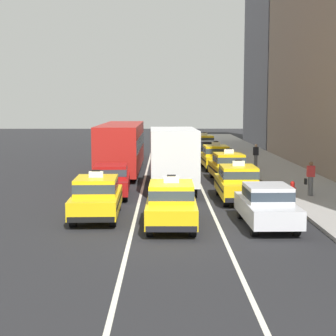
% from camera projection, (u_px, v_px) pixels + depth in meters
% --- Properties ---
extents(ground_plane, '(160.00, 160.00, 0.00)m').
position_uv_depth(ground_plane, '(177.00, 235.00, 18.99)').
color(ground_plane, '#232326').
extents(lane_stripe_left_center, '(0.14, 80.00, 0.01)m').
position_uv_depth(lane_stripe_left_center, '(148.00, 168.00, 38.84)').
color(lane_stripe_left_center, silver).
rests_on(lane_stripe_left_center, ground).
extents(lane_stripe_center_right, '(0.14, 80.00, 0.01)m').
position_uv_depth(lane_stripe_center_right, '(192.00, 167.00, 38.87)').
color(lane_stripe_center_right, silver).
rests_on(lane_stripe_center_right, ground).
extents(sidewalk_curb, '(4.00, 90.00, 0.15)m').
position_uv_depth(sidewalk_curb, '(286.00, 176.00, 33.94)').
color(sidewalk_curb, '#9E9993').
rests_on(sidewalk_curb, ground).
extents(taxi_left_nearest, '(1.92, 4.60, 1.96)m').
position_uv_depth(taxi_left_nearest, '(97.00, 197.00, 21.58)').
color(taxi_left_nearest, black).
rests_on(taxi_left_nearest, ground).
extents(sedan_left_second, '(1.94, 4.37, 1.58)m').
position_uv_depth(sedan_left_second, '(111.00, 179.00, 26.65)').
color(sedan_left_second, black).
rests_on(sedan_left_second, ground).
extents(bus_left_third, '(2.56, 11.21, 3.22)m').
position_uv_depth(bus_left_third, '(122.00, 145.00, 35.84)').
color(bus_left_third, black).
rests_on(bus_left_third, ground).
extents(sedan_left_fourth, '(1.81, 4.32, 1.58)m').
position_uv_depth(sedan_left_fourth, '(130.00, 148.00, 45.14)').
color(sedan_left_fourth, black).
rests_on(sedan_left_fourth, ground).
extents(taxi_center_nearest, '(1.87, 4.58, 1.96)m').
position_uv_depth(taxi_center_nearest, '(171.00, 203.00, 20.13)').
color(taxi_center_nearest, black).
rests_on(taxi_center_nearest, ground).
extents(box_truck_center_second, '(2.45, 7.02, 3.27)m').
position_uv_depth(box_truck_center_second, '(173.00, 157.00, 28.52)').
color(box_truck_center_second, black).
rests_on(box_truck_center_second, ground).
extents(taxi_center_third, '(1.93, 4.60, 1.96)m').
position_uv_depth(taxi_center_third, '(173.00, 160.00, 35.58)').
color(taxi_center_third, black).
rests_on(taxi_center_third, ground).
extents(sedan_right_nearest, '(1.86, 4.34, 1.58)m').
position_uv_depth(sedan_right_nearest, '(267.00, 204.00, 20.11)').
color(sedan_right_nearest, black).
rests_on(sedan_right_nearest, ground).
extents(taxi_right_second, '(1.84, 4.57, 1.96)m').
position_uv_depth(taxi_right_second, '(238.00, 182.00, 25.49)').
color(taxi_right_second, black).
rests_on(taxi_right_second, ground).
extents(taxi_right_third, '(2.01, 4.64, 1.96)m').
position_uv_depth(taxi_right_third, '(228.00, 167.00, 31.85)').
color(taxi_right_third, black).
rests_on(taxi_right_third, ground).
extents(taxi_right_fourth, '(1.96, 4.62, 1.96)m').
position_uv_depth(taxi_right_fourth, '(216.00, 157.00, 37.77)').
color(taxi_right_fourth, black).
rests_on(taxi_right_fourth, ground).
extents(sedan_right_fifth, '(1.82, 4.33, 1.58)m').
position_uv_depth(sedan_right_fifth, '(208.00, 150.00, 43.31)').
color(sedan_right_fifth, black).
rests_on(sedan_right_fifth, ground).
extents(taxi_right_sixth, '(1.82, 4.56, 1.96)m').
position_uv_depth(taxi_right_sixth, '(204.00, 144.00, 49.48)').
color(taxi_right_sixth, black).
rests_on(taxi_right_sixth, ground).
extents(pedestrian_near_crosswalk, '(0.36, 0.24, 1.63)m').
position_uv_depth(pedestrian_near_crosswalk, '(256.00, 156.00, 37.42)').
color(pedestrian_near_crosswalk, slate).
rests_on(pedestrian_near_crosswalk, sidewalk_curb).
extents(pedestrian_mid_block, '(0.47, 0.24, 1.65)m').
position_uv_depth(pedestrian_mid_block, '(310.00, 178.00, 26.08)').
color(pedestrian_mid_block, slate).
rests_on(pedestrian_mid_block, sidewalk_curb).
extents(fire_hydrant, '(0.36, 0.22, 0.73)m').
position_uv_depth(fire_hydrant, '(292.00, 188.00, 25.90)').
color(fire_hydrant, red).
rests_on(fire_hydrant, sidewalk_curb).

